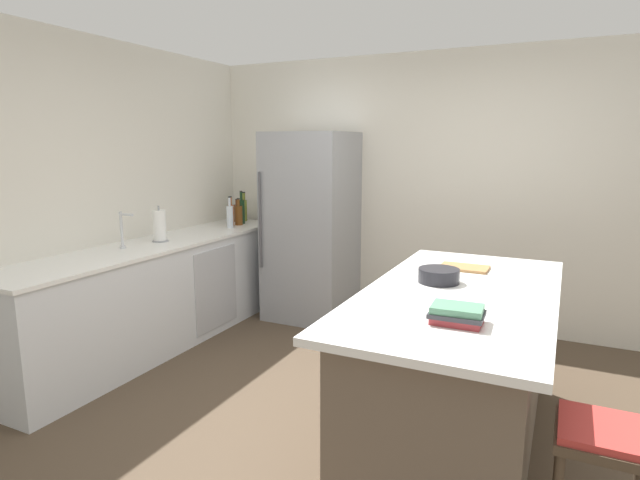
% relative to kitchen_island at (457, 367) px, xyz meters
% --- Properties ---
extents(ground_plane, '(7.20, 7.20, 0.00)m').
position_rel_kitchen_island_xyz_m(ground_plane, '(-0.58, -0.13, -0.47)').
color(ground_plane, '#4C3D2D').
extents(wall_rear, '(6.00, 0.10, 2.60)m').
position_rel_kitchen_island_xyz_m(wall_rear, '(-0.58, 2.12, 0.83)').
color(wall_rear, silver).
rests_on(wall_rear, ground_plane).
extents(wall_left, '(0.10, 6.00, 2.60)m').
position_rel_kitchen_island_xyz_m(wall_left, '(-3.03, -0.13, 0.83)').
color(wall_left, silver).
rests_on(wall_left, ground_plane).
extents(counter_run_left, '(0.67, 3.04, 0.91)m').
position_rel_kitchen_island_xyz_m(counter_run_left, '(-2.66, 0.46, -0.01)').
color(counter_run_left, silver).
rests_on(counter_run_left, ground_plane).
extents(kitchen_island, '(1.01, 2.07, 0.93)m').
position_rel_kitchen_island_xyz_m(kitchen_island, '(0.00, 0.00, 0.00)').
color(kitchen_island, brown).
rests_on(kitchen_island, ground_plane).
extents(refrigerator, '(0.79, 0.77, 1.86)m').
position_rel_kitchen_island_xyz_m(refrigerator, '(-1.80, 1.70, 0.46)').
color(refrigerator, '#93969B').
rests_on(refrigerator, ground_plane).
extents(bar_stool, '(0.36, 0.36, 0.65)m').
position_rel_kitchen_island_xyz_m(bar_stool, '(0.71, -0.71, 0.06)').
color(bar_stool, '#473828').
rests_on(bar_stool, ground_plane).
extents(sink_faucet, '(0.15, 0.05, 0.30)m').
position_rel_kitchen_island_xyz_m(sink_faucet, '(-2.71, 0.14, 0.60)').
color(sink_faucet, silver).
rests_on(sink_faucet, counter_run_left).
extents(paper_towel_roll, '(0.14, 0.14, 0.31)m').
position_rel_kitchen_island_xyz_m(paper_towel_roll, '(-2.67, 0.51, 0.57)').
color(paper_towel_roll, gray).
rests_on(paper_towel_roll, counter_run_left).
extents(olive_oil_bottle, '(0.06, 0.06, 0.32)m').
position_rel_kitchen_island_xyz_m(olive_oil_bottle, '(-2.71, 1.87, 0.57)').
color(olive_oil_bottle, olive).
rests_on(olive_oil_bottle, counter_run_left).
extents(syrup_bottle, '(0.07, 0.07, 0.25)m').
position_rel_kitchen_island_xyz_m(syrup_bottle, '(-2.73, 1.77, 0.54)').
color(syrup_bottle, '#5B3319').
rests_on(syrup_bottle, counter_run_left).
extents(wine_bottle, '(0.07, 0.07, 0.35)m').
position_rel_kitchen_island_xyz_m(wine_bottle, '(-2.61, 1.68, 0.58)').
color(wine_bottle, '#19381E').
rests_on(wine_bottle, counter_run_left).
extents(whiskey_bottle, '(0.08, 0.08, 0.28)m').
position_rel_kitchen_island_xyz_m(whiskey_bottle, '(-2.59, 1.59, 0.55)').
color(whiskey_bottle, brown).
rests_on(whiskey_bottle, counter_run_left).
extents(vinegar_bottle, '(0.06, 0.06, 0.31)m').
position_rel_kitchen_island_xyz_m(vinegar_bottle, '(-2.62, 1.49, 0.56)').
color(vinegar_bottle, '#994C23').
rests_on(vinegar_bottle, counter_run_left).
extents(soda_bottle, '(0.07, 0.07, 0.32)m').
position_rel_kitchen_island_xyz_m(soda_bottle, '(-2.56, 1.40, 0.56)').
color(soda_bottle, silver).
rests_on(soda_bottle, counter_run_left).
extents(cookbook_stack, '(0.25, 0.19, 0.09)m').
position_rel_kitchen_island_xyz_m(cookbook_stack, '(0.09, -0.56, 0.50)').
color(cookbook_stack, '#A83338').
rests_on(cookbook_stack, kitchen_island).
extents(mixing_bowl, '(0.24, 0.24, 0.09)m').
position_rel_kitchen_island_xyz_m(mixing_bowl, '(-0.15, 0.12, 0.50)').
color(mixing_bowl, black).
rests_on(mixing_bowl, kitchen_island).
extents(cutting_board, '(0.31, 0.21, 0.02)m').
position_rel_kitchen_island_xyz_m(cutting_board, '(-0.08, 0.54, 0.47)').
color(cutting_board, '#9E7042').
rests_on(cutting_board, kitchen_island).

